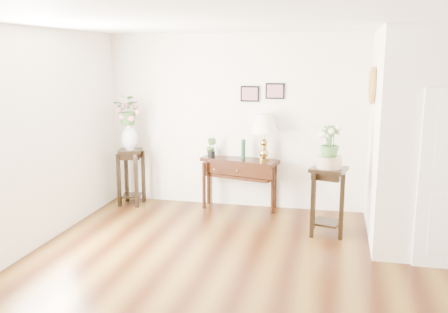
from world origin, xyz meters
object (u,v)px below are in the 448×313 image
(plant_stand_a, at_px, (131,177))
(plant_stand_b, at_px, (327,201))
(table_lamp, at_px, (264,138))
(console_table, at_px, (240,184))

(plant_stand_a, bearing_deg, plant_stand_b, -12.83)
(plant_stand_b, bearing_deg, plant_stand_a, 167.17)
(table_lamp, bearing_deg, plant_stand_b, -41.98)
(table_lamp, bearing_deg, console_table, 180.00)
(table_lamp, relative_size, plant_stand_a, 0.79)
(plant_stand_a, bearing_deg, table_lamp, 5.00)
(console_table, relative_size, plant_stand_a, 1.32)
(console_table, bearing_deg, plant_stand_a, -159.53)
(plant_stand_a, bearing_deg, console_table, 6.07)
(plant_stand_a, height_order, plant_stand_b, plant_stand_b)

